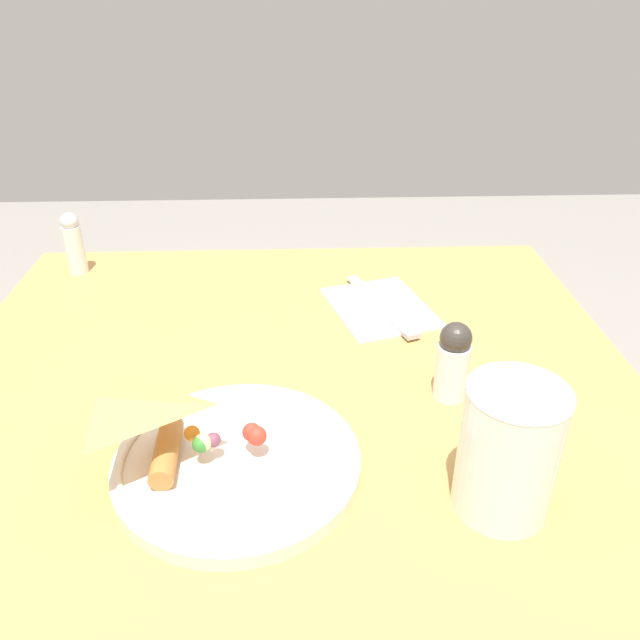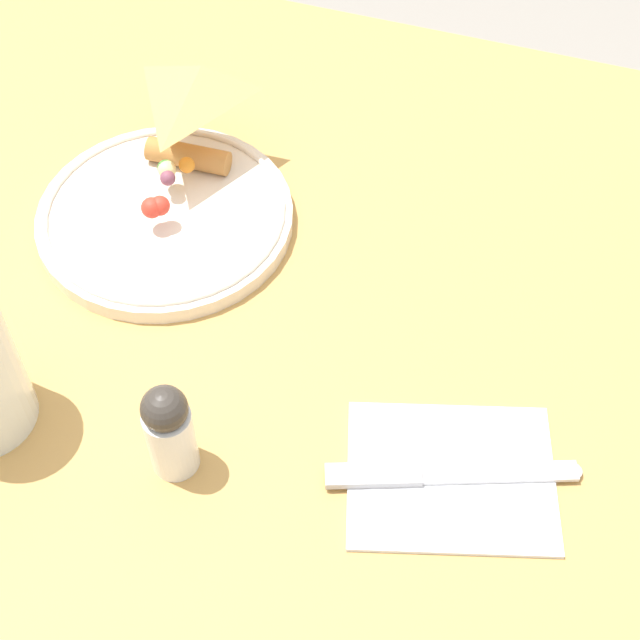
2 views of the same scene
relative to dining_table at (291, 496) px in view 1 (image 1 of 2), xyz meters
name	(u,v)px [view 1 (image 1 of 2)]	position (x,y,z in m)	size (l,w,h in m)	color
dining_table	(291,496)	(0.00, 0.00, 0.00)	(0.94, 0.86, 0.77)	tan
plate_pizza	(234,459)	(-0.08, 0.05, 0.14)	(0.24, 0.24, 0.05)	silver
milk_glass	(508,455)	(-0.14, -0.20, 0.18)	(0.09, 0.09, 0.13)	white
napkin_folded	(380,308)	(0.24, -0.13, 0.12)	(0.19, 0.17, 0.00)	silver
butter_knife	(383,308)	(0.23, -0.14, 0.13)	(0.20, 0.09, 0.01)	#B2B2B7
salt_shaker	(74,243)	(0.39, 0.34, 0.17)	(0.03, 0.03, 0.10)	silver
pepper_shaker	(453,361)	(0.03, -0.19, 0.17)	(0.04, 0.04, 0.10)	white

